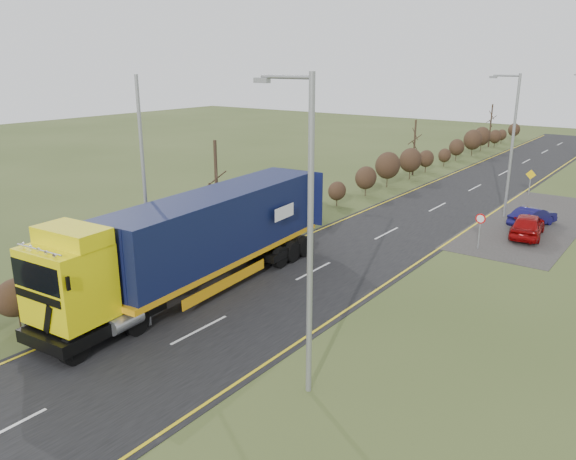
% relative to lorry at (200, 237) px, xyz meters
% --- Properties ---
extents(ground, '(160.00, 160.00, 0.00)m').
position_rel_lorry_xyz_m(ground, '(2.80, 1.04, -2.56)').
color(ground, '#3A491F').
rests_on(ground, ground).
extents(road, '(8.00, 120.00, 0.02)m').
position_rel_lorry_xyz_m(road, '(2.80, 11.04, -2.55)').
color(road, black).
rests_on(road, ground).
extents(layby, '(6.00, 18.00, 0.02)m').
position_rel_lorry_xyz_m(layby, '(9.30, 21.04, -2.55)').
color(layby, '#302E2B').
rests_on(layby, ground).
extents(lane_markings, '(7.52, 116.00, 0.01)m').
position_rel_lorry_xyz_m(lane_markings, '(2.80, 10.73, -2.53)').
color(lane_markings, gold).
rests_on(lane_markings, road).
extents(hedgerow, '(2.24, 102.04, 6.05)m').
position_rel_lorry_xyz_m(hedgerow, '(-3.20, 8.93, -0.94)').
color(hedgerow, black).
rests_on(hedgerow, ground).
extents(lorry, '(3.81, 16.36, 4.51)m').
position_rel_lorry_xyz_m(lorry, '(0.00, 0.00, 0.00)').
color(lorry, black).
rests_on(lorry, ground).
extents(car_red_hatchback, '(2.28, 4.45, 1.45)m').
position_rel_lorry_xyz_m(car_red_hatchback, '(9.85, 17.42, -1.83)').
color(car_red_hatchback, '#8A0607').
rests_on(car_red_hatchback, ground).
extents(car_blue_sedan, '(2.37, 3.93, 1.22)m').
position_rel_lorry_xyz_m(car_blue_sedan, '(9.51, 20.04, -1.95)').
color(car_blue_sedan, '#0D0B3E').
rests_on(car_blue_sedan, ground).
extents(streetlight_near, '(2.09, 0.20, 9.87)m').
position_rel_lorry_xyz_m(streetlight_near, '(8.47, -3.86, 2.90)').
color(streetlight_near, gray).
rests_on(streetlight_near, ground).
extents(streetlight_mid, '(1.99, 0.19, 9.38)m').
position_rel_lorry_xyz_m(streetlight_mid, '(7.28, 21.35, 2.62)').
color(streetlight_mid, gray).
rests_on(streetlight_mid, ground).
extents(left_pole, '(0.16, 0.16, 9.59)m').
position_rel_lorry_xyz_m(left_pole, '(-2.40, -0.94, 2.24)').
color(left_pole, gray).
rests_on(left_pole, ground).
extents(speed_sign, '(0.56, 0.10, 2.04)m').
position_rel_lorry_xyz_m(speed_sign, '(8.24, 13.48, -1.16)').
color(speed_sign, gray).
rests_on(speed_sign, ground).
extents(warning_board, '(0.77, 0.11, 2.02)m').
position_rel_lorry_xyz_m(warning_board, '(7.04, 29.05, -1.32)').
color(warning_board, gray).
rests_on(warning_board, ground).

